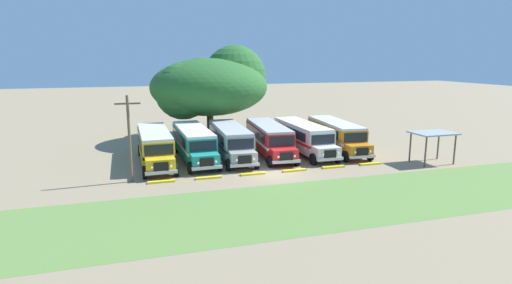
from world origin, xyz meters
TOP-DOWN VIEW (x-y plane):
  - ground_plane at (0.00, 0.00)m, footprint 220.00×220.00m
  - foreground_grass_strip at (0.00, -7.20)m, footprint 80.00×8.96m
  - parked_bus_slot_0 at (-8.77, 6.55)m, footprint 2.73×10.85m
  - parked_bus_slot_1 at (-5.32, 6.89)m, footprint 2.83×10.86m
  - parked_bus_slot_2 at (-1.90, 6.80)m, footprint 3.11×10.90m
  - parked_bus_slot_3 at (1.88, 6.83)m, footprint 3.46×10.96m
  - parked_bus_slot_4 at (5.26, 6.54)m, footprint 2.71×10.84m
  - parked_bus_slot_5 at (8.81, 6.50)m, footprint 3.47×10.96m
  - curb_wheelstop_0 at (-8.81, 0.25)m, footprint 2.00×0.36m
  - curb_wheelstop_1 at (-5.29, 0.25)m, footprint 2.00×0.36m
  - curb_wheelstop_2 at (-1.76, 0.25)m, footprint 2.00×0.36m
  - curb_wheelstop_3 at (1.76, 0.25)m, footprint 2.00×0.36m
  - curb_wheelstop_4 at (5.29, 0.25)m, footprint 2.00×0.36m
  - curb_wheelstop_5 at (8.81, 0.25)m, footprint 2.00×0.36m
  - broad_shade_tree at (-1.77, 16.27)m, footprint 13.27×12.69m
  - utility_pole at (-10.87, 1.16)m, footprint 1.80×0.20m
  - waiting_shelter at (14.28, -0.75)m, footprint 3.60×2.60m

SIDE VIEW (x-z plane):
  - ground_plane at x=0.00m, z-range 0.00..0.00m
  - foreground_grass_strip at x=0.00m, z-range 0.00..0.01m
  - curb_wheelstop_0 at x=-8.81m, z-range 0.00..0.15m
  - curb_wheelstop_1 at x=-5.29m, z-range 0.00..0.15m
  - curb_wheelstop_2 at x=-1.76m, z-range 0.00..0.15m
  - curb_wheelstop_3 at x=1.76m, z-range 0.00..0.15m
  - curb_wheelstop_4 at x=5.29m, z-range 0.00..0.15m
  - curb_wheelstop_5 at x=8.81m, z-range 0.00..0.15m
  - parked_bus_slot_0 at x=-8.77m, z-range 0.17..2.99m
  - parked_bus_slot_1 at x=-5.32m, z-range 0.17..2.99m
  - parked_bus_slot_2 at x=-1.90m, z-range 0.17..2.99m
  - parked_bus_slot_3 at x=1.88m, z-range 0.17..2.99m
  - parked_bus_slot_4 at x=5.26m, z-range 0.17..2.99m
  - parked_bus_slot_5 at x=8.81m, z-range 0.17..2.99m
  - waiting_shelter at x=14.28m, z-range 1.09..3.81m
  - utility_pole at x=-10.87m, z-range 0.24..6.65m
  - broad_shade_tree at x=-1.77m, z-range 0.84..11.31m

